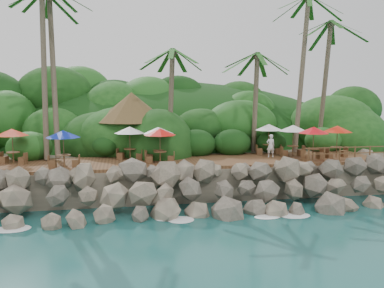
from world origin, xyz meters
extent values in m
plane|color=#19514F|center=(0.00, 0.00, 0.00)|extent=(140.00, 140.00, 0.00)
cube|color=gray|center=(0.00, 16.00, 1.05)|extent=(32.00, 25.20, 2.10)
ellipsoid|color=#143811|center=(0.00, 23.50, 0.00)|extent=(44.80, 28.00, 15.40)
cube|color=brown|center=(0.00, 6.00, 2.20)|extent=(26.00, 5.00, 0.20)
ellipsoid|color=white|center=(-9.00, 0.30, 0.03)|extent=(1.20, 0.80, 0.06)
ellipsoid|color=white|center=(-6.00, 0.30, 0.03)|extent=(1.20, 0.80, 0.06)
ellipsoid|color=white|center=(-3.00, 0.30, 0.03)|extent=(1.20, 0.80, 0.06)
ellipsoid|color=white|center=(0.00, 0.30, 0.03)|extent=(1.20, 0.80, 0.06)
ellipsoid|color=white|center=(3.00, 0.30, 0.03)|extent=(1.20, 0.80, 0.06)
ellipsoid|color=white|center=(6.00, 0.30, 0.03)|extent=(1.20, 0.80, 0.06)
ellipsoid|color=white|center=(9.00, 0.30, 0.03)|extent=(1.20, 0.80, 0.06)
cylinder|color=brown|center=(-9.73, 8.26, 8.03)|extent=(0.46, 1.73, 11.42)
cylinder|color=brown|center=(-9.20, 8.72, 8.31)|extent=(0.99, 3.08, 11.80)
cylinder|color=brown|center=(-1.08, 8.71, 6.10)|extent=(0.73, 0.90, 7.61)
ellipsoid|color=#23601E|center=(-1.08, 8.71, 9.90)|extent=(6.00, 6.00, 2.40)
cylinder|color=brown|center=(5.36, 8.70, 6.02)|extent=(0.45, 1.09, 7.45)
ellipsoid|color=#23601E|center=(5.36, 8.70, 9.75)|extent=(6.00, 6.00, 2.40)
cylinder|color=brown|center=(9.01, 8.64, 8.28)|extent=(1.83, 1.79, 11.87)
cylinder|color=brown|center=(11.29, 9.30, 7.32)|extent=(0.59, 1.32, 10.02)
ellipsoid|color=#23601E|center=(11.29, 9.30, 12.33)|extent=(6.00, 6.00, 2.40)
cylinder|color=brown|center=(-5.29, 8.51, 3.50)|extent=(0.16, 0.16, 2.40)
cylinder|color=brown|center=(-2.49, 8.51, 3.50)|extent=(0.16, 0.16, 2.40)
cylinder|color=brown|center=(-5.29, 11.31, 3.50)|extent=(0.16, 0.16, 2.40)
cylinder|color=brown|center=(-2.49, 11.31, 3.50)|extent=(0.16, 0.16, 2.40)
cone|color=brown|center=(-3.89, 9.91, 5.80)|extent=(5.41, 5.41, 2.20)
cylinder|color=brown|center=(-8.16, 4.77, 2.67)|extent=(0.08, 0.08, 0.74)
cylinder|color=brown|center=(-8.16, 4.77, 3.05)|extent=(0.83, 0.83, 0.05)
cylinder|color=brown|center=(-8.16, 4.77, 3.39)|extent=(0.05, 0.05, 2.19)
cone|color=#0B2097|center=(-8.16, 4.77, 4.34)|extent=(2.09, 2.09, 0.45)
cube|color=brown|center=(-8.86, 4.80, 2.53)|extent=(0.44, 0.44, 0.46)
cube|color=brown|center=(-7.47, 4.73, 2.53)|extent=(0.44, 0.44, 0.46)
cylinder|color=brown|center=(10.23, 5.30, 2.67)|extent=(0.08, 0.08, 0.74)
cylinder|color=brown|center=(10.23, 5.30, 3.05)|extent=(0.83, 0.83, 0.05)
cylinder|color=brown|center=(10.23, 5.30, 3.39)|extent=(0.05, 0.05, 2.19)
cone|color=red|center=(10.23, 5.30, 4.34)|extent=(2.09, 2.09, 0.45)
cube|color=brown|center=(9.56, 5.10, 2.53)|extent=(0.52, 0.52, 0.46)
cube|color=brown|center=(10.90, 5.49, 2.53)|extent=(0.52, 0.52, 0.46)
cylinder|color=brown|center=(-4.13, 6.92, 2.67)|extent=(0.08, 0.08, 0.74)
cylinder|color=brown|center=(-4.13, 6.92, 3.05)|extent=(0.83, 0.83, 0.05)
cylinder|color=brown|center=(-4.13, 6.92, 3.39)|extent=(0.05, 0.05, 2.19)
cone|color=white|center=(-4.13, 6.92, 4.34)|extent=(2.09, 2.09, 0.45)
cube|color=brown|center=(-4.78, 7.17, 2.53)|extent=(0.54, 0.54, 0.46)
cube|color=brown|center=(-3.48, 6.67, 2.53)|extent=(0.54, 0.54, 0.46)
cylinder|color=brown|center=(8.14, 4.71, 2.67)|extent=(0.08, 0.08, 0.74)
cylinder|color=brown|center=(8.14, 4.71, 3.05)|extent=(0.83, 0.83, 0.05)
cylinder|color=brown|center=(8.14, 4.71, 3.39)|extent=(0.05, 0.05, 2.19)
cone|color=red|center=(8.14, 4.71, 4.34)|extent=(2.09, 2.09, 0.45)
cube|color=brown|center=(7.49, 4.47, 2.53)|extent=(0.54, 0.54, 0.46)
cube|color=brown|center=(8.79, 4.96, 2.53)|extent=(0.54, 0.54, 0.46)
cylinder|color=brown|center=(7.45, 6.44, 2.67)|extent=(0.08, 0.08, 0.74)
cylinder|color=brown|center=(7.45, 6.44, 3.05)|extent=(0.83, 0.83, 0.05)
cylinder|color=brown|center=(7.45, 6.44, 3.39)|extent=(0.05, 0.05, 2.19)
cone|color=white|center=(7.45, 6.44, 4.34)|extent=(2.09, 2.09, 0.45)
cube|color=brown|center=(6.76, 6.36, 2.53)|extent=(0.46, 0.46, 0.46)
cube|color=brown|center=(8.14, 6.53, 2.53)|extent=(0.46, 0.46, 0.46)
cylinder|color=brown|center=(-2.24, 5.20, 2.67)|extent=(0.08, 0.08, 0.74)
cylinder|color=brown|center=(-2.24, 5.20, 3.05)|extent=(0.83, 0.83, 0.05)
cylinder|color=brown|center=(-2.24, 5.20, 3.39)|extent=(0.05, 0.05, 2.19)
cone|color=red|center=(-2.24, 5.20, 4.34)|extent=(2.09, 2.09, 0.45)
cube|color=brown|center=(-2.92, 5.31, 2.53)|extent=(0.48, 0.48, 0.46)
cube|color=brown|center=(-1.55, 5.10, 2.53)|extent=(0.48, 0.48, 0.46)
cylinder|color=brown|center=(-2.25, 6.25, 2.67)|extent=(0.08, 0.08, 0.74)
cylinder|color=brown|center=(-2.25, 6.25, 3.05)|extent=(0.83, 0.83, 0.05)
cylinder|color=brown|center=(-2.25, 6.25, 3.39)|extent=(0.05, 0.05, 2.19)
cone|color=white|center=(-2.25, 6.25, 4.34)|extent=(2.09, 2.09, 0.45)
cube|color=brown|center=(-2.92, 6.06, 2.53)|extent=(0.52, 0.52, 0.46)
cube|color=brown|center=(-1.58, 6.45, 2.53)|extent=(0.52, 0.52, 0.46)
cylinder|color=brown|center=(6.06, 7.60, 2.67)|extent=(0.08, 0.08, 0.74)
cylinder|color=brown|center=(6.06, 7.60, 3.05)|extent=(0.83, 0.83, 0.05)
cylinder|color=brown|center=(6.06, 7.60, 3.39)|extent=(0.05, 0.05, 2.19)
cone|color=white|center=(6.06, 7.60, 4.34)|extent=(2.09, 2.09, 0.45)
cube|color=brown|center=(5.37, 7.67, 2.53)|extent=(0.46, 0.46, 0.46)
cube|color=brown|center=(6.75, 7.53, 2.53)|extent=(0.46, 0.46, 0.46)
cylinder|color=brown|center=(-11.54, 6.58, 2.67)|extent=(0.08, 0.08, 0.74)
cylinder|color=brown|center=(-11.54, 6.58, 3.05)|extent=(0.83, 0.83, 0.05)
cylinder|color=brown|center=(-11.54, 6.58, 3.39)|extent=(0.05, 0.05, 2.19)
cone|color=red|center=(-11.54, 6.58, 4.34)|extent=(2.09, 2.09, 0.45)
cube|color=brown|center=(-12.18, 6.86, 2.53)|extent=(0.55, 0.55, 0.46)
cube|color=brown|center=(-10.90, 6.30, 2.53)|extent=(0.55, 0.55, 0.46)
cylinder|color=brown|center=(7.31, 3.65, 2.80)|extent=(0.10, 0.10, 1.00)
cylinder|color=brown|center=(8.41, 3.65, 2.80)|extent=(0.10, 0.10, 1.00)
cylinder|color=brown|center=(9.51, 3.65, 2.80)|extent=(0.10, 0.10, 1.00)
cylinder|color=brown|center=(10.61, 3.65, 2.80)|extent=(0.10, 0.10, 1.00)
cylinder|color=brown|center=(11.71, 3.65, 2.80)|extent=(0.10, 0.10, 1.00)
cube|color=brown|center=(10.61, 3.65, 3.25)|extent=(7.20, 0.06, 0.06)
cube|color=brown|center=(10.61, 3.65, 2.85)|extent=(7.20, 0.06, 0.06)
imported|color=silver|center=(5.72, 6.30, 3.12)|extent=(0.63, 0.44, 1.64)
camera|label=1|loc=(-4.64, -20.03, 6.63)|focal=36.94mm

